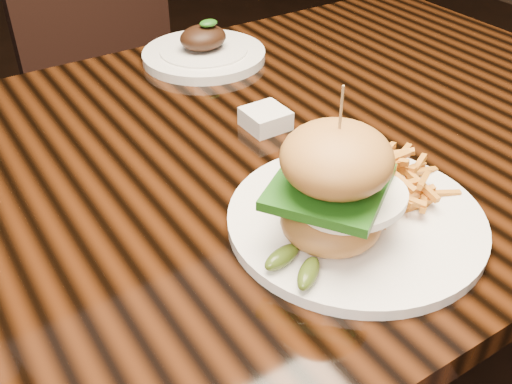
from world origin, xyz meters
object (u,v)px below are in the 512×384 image
burger_plate (354,195)px  chair_far (114,61)px  dining_table (210,201)px  far_dish (204,52)px

burger_plate → chair_far: 1.17m
dining_table → chair_far: 0.92m
burger_plate → far_dish: size_ratio=1.35×
chair_far → dining_table: bearing=-103.0°
dining_table → burger_plate: 0.28m
dining_table → burger_plate: size_ratio=4.94×
dining_table → burger_plate: burger_plate is taller
dining_table → chair_far: size_ratio=1.68×
burger_plate → far_dish: 0.57m
dining_table → chair_far: (0.18, 0.89, -0.13)m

